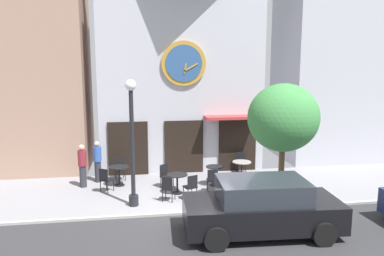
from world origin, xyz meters
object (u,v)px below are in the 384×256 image
object	(u,v)px
cafe_table_center_left	(242,166)
cafe_chair_mid_row	(241,161)
cafe_table_rightmost	(119,172)
cafe_chair_curbside	(105,178)
pedestrian_maroon	(82,165)
cafe_chair_left_end	(166,174)
parked_car_black	(262,207)
cafe_chair_near_lamp	(191,185)
cafe_chair_under_awning	(212,179)
cafe_table_near_door	(215,172)
cafe_table_center	(177,179)
cafe_chair_near_tree	(119,167)
street_tree	(283,118)
pedestrian_blue	(98,161)
cafe_chair_by_entrance	(168,187)
street_lamp	(132,143)

from	to	relation	value
cafe_table_center_left	cafe_chair_mid_row	world-z (taller)	cafe_chair_mid_row
cafe_table_rightmost	cafe_table_center_left	distance (m)	4.99
cafe_chair_curbside	pedestrian_maroon	size ratio (longest dim) A/B	0.54
cafe_chair_left_end	parked_car_black	distance (m)	4.94
cafe_chair_near_lamp	cafe_chair_under_awning	bearing A→B (deg)	35.97
cafe_table_near_door	cafe_chair_mid_row	distance (m)	2.15
cafe_chair_near_lamp	cafe_table_center	bearing A→B (deg)	118.26
cafe_chair_under_awning	cafe_chair_curbside	world-z (taller)	same
cafe_chair_near_tree	pedestrian_maroon	size ratio (longest dim) A/B	0.54
street_tree	cafe_chair_near_lamp	world-z (taller)	street_tree
cafe_table_near_door	pedestrian_blue	size ratio (longest dim) A/B	0.46
cafe_table_center_left	cafe_chair_by_entrance	bearing A→B (deg)	-145.90
street_tree	pedestrian_maroon	world-z (taller)	street_tree
street_lamp	cafe_table_center_left	bearing A→B (deg)	28.51
cafe_table_near_door	pedestrian_maroon	bearing A→B (deg)	173.48
cafe_chair_by_entrance	street_tree	bearing A→B (deg)	-8.44
pedestrian_maroon	parked_car_black	bearing A→B (deg)	-42.00
cafe_chair_near_lamp	pedestrian_maroon	xyz separation A→B (m)	(-3.91, 2.03, 0.33)
cafe_table_rightmost	cafe_chair_curbside	bearing A→B (deg)	-124.37
street_tree	cafe_chair_curbside	bearing A→B (deg)	162.49
cafe_table_center_left	pedestrian_blue	xyz separation A→B (m)	(-5.85, 0.44, 0.33)
cafe_chair_curbside	cafe_table_center	bearing A→B (deg)	-12.04
cafe_table_near_door	cafe_chair_left_end	xyz separation A→B (m)	(-1.92, 0.02, -0.01)
cafe_chair_curbside	cafe_table_near_door	bearing A→B (deg)	2.05
cafe_chair_under_awning	cafe_chair_left_end	xyz separation A→B (m)	(-1.66, 0.84, 0.00)
street_lamp	cafe_chair_by_entrance	world-z (taller)	street_lamp
cafe_table_center	cafe_chair_near_lamp	size ratio (longest dim) A/B	0.84
cafe_chair_by_entrance	pedestrian_blue	xyz separation A→B (m)	(-2.59, 2.64, 0.33)
cafe_table_rightmost	cafe_chair_mid_row	xyz separation A→B (m)	(5.19, 1.00, -0.03)
cafe_chair_left_end	pedestrian_maroon	bearing A→B (deg)	169.99
cafe_table_near_door	pedestrian_maroon	world-z (taller)	pedestrian_maroon
cafe_table_center	cafe_chair_left_end	distance (m)	0.82
cafe_chair_near_lamp	cafe_chair_near_tree	world-z (taller)	same
cafe_chair_near_lamp	cafe_chair_near_tree	xyz separation A→B (m)	(-2.55, 2.79, 0.00)
cafe_chair_near_lamp	cafe_chair_mid_row	bearing A→B (deg)	48.60
street_lamp	street_tree	xyz separation A→B (m)	(5.00, -0.37, 0.77)
street_lamp	cafe_table_rightmost	world-z (taller)	street_lamp
cafe_table_rightmost	cafe_chair_near_lamp	distance (m)	3.23
cafe_table_near_door	cafe_chair_near_tree	distance (m)	3.94
cafe_chair_mid_row	parked_car_black	bearing A→B (deg)	-100.57
cafe_table_center_left	cafe_chair_near_lamp	bearing A→B (deg)	-138.38
street_lamp	cafe_table_rightmost	bearing A→B (deg)	104.06
cafe_table_rightmost	parked_car_black	bearing A→B (deg)	-50.03
street_tree	pedestrian_blue	distance (m)	7.47
cafe_chair_near_lamp	cafe_chair_left_end	world-z (taller)	same
cafe_table_center	parked_car_black	world-z (taller)	parked_car_black
cafe_chair_left_end	pedestrian_maroon	xyz separation A→B (m)	(-3.14, 0.55, 0.33)
cafe_chair_under_awning	cafe_chair_near_lamp	bearing A→B (deg)	-144.03
cafe_chair_mid_row	cafe_chair_curbside	bearing A→B (deg)	-163.31
cafe_table_near_door	pedestrian_maroon	distance (m)	5.10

